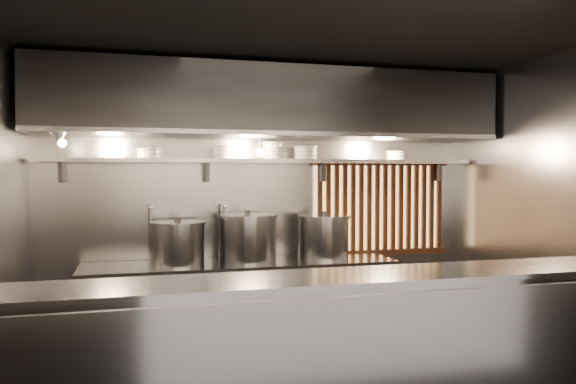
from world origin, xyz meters
name	(u,v)px	position (x,y,z in m)	size (l,w,h in m)	color
ceiling	(305,39)	(0.00, 0.00, 2.80)	(4.50, 4.50, 0.00)	black
wall_back	(263,207)	(0.00, 1.50, 1.40)	(4.50, 4.50, 0.00)	gray
wall_right	(548,214)	(2.25, 0.00, 1.40)	(3.00, 3.00, 0.00)	gray
serving_counter	(350,365)	(0.00, -0.96, 0.57)	(4.50, 0.56, 1.13)	#939398
cooking_bench	(242,308)	(-0.30, 1.13, 0.45)	(3.00, 0.70, 0.90)	#939398
bowl_shelf	(267,161)	(0.00, 1.32, 1.88)	(4.40, 0.34, 0.04)	#939398
exhaust_hood	(272,104)	(0.00, 1.10, 2.42)	(4.40, 0.81, 0.65)	#2D2D30
wood_screen	(380,208)	(1.30, 1.45, 1.38)	(1.56, 0.09, 1.04)	#FFC172
faucet_left	(150,220)	(-1.15, 1.37, 1.31)	(0.04, 0.30, 0.50)	silver
faucet_right	(222,218)	(-0.45, 1.37, 1.31)	(0.04, 0.30, 0.50)	silver
heat_lamp	(59,136)	(-1.90, 0.85, 2.07)	(0.25, 0.35, 0.20)	#939398
pendant_bulb	(260,152)	(-0.10, 1.20, 1.96)	(0.09, 0.09, 0.19)	#2D2D30
stock_pot_left	(178,243)	(-0.91, 1.12, 1.10)	(0.62, 0.62, 0.45)	#939398
stock_pot_mid	(247,238)	(-0.23, 1.16, 1.13)	(0.73, 0.73, 0.50)	#939398
stock_pot_right	(324,236)	(0.55, 1.17, 1.12)	(0.70, 0.70, 0.47)	#939398
bowl_stack_0	(150,153)	(-1.15, 1.32, 1.95)	(0.24, 0.24, 0.09)	silver
bowl_stack_1	(223,152)	(-0.44, 1.32, 1.97)	(0.20, 0.20, 0.13)	silver
bowl_stack_2	(273,151)	(0.06, 1.32, 1.98)	(0.22, 0.22, 0.17)	silver
bowl_stack_3	(306,153)	(0.40, 1.32, 1.97)	(0.25, 0.25, 0.13)	silver
bowl_stack_4	(396,155)	(1.42, 1.32, 1.95)	(0.22, 0.22, 0.09)	silver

